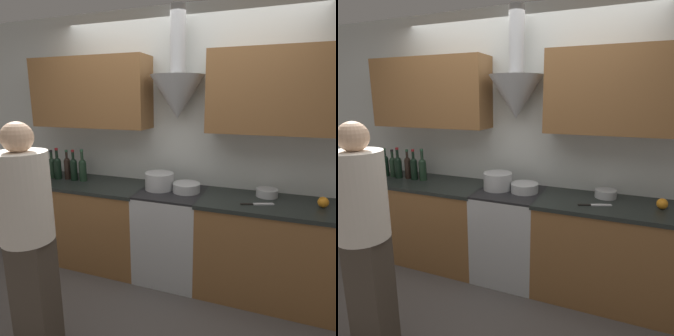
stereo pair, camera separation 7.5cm
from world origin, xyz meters
The scene contains 17 objects.
ground_plane centered at (0.00, 0.00, 0.00)m, with size 12.00×12.00×0.00m, color #4C4744.
wall_back centered at (0.00, 0.63, 1.47)m, with size 8.40×0.51×2.60m.
counter_left centered at (-0.95, 0.36, 0.44)m, with size 1.31×0.62×0.88m.
counter_right centered at (0.93, 0.36, 0.44)m, with size 1.29×0.62×0.88m.
stove_range centered at (0.00, 0.36, 0.45)m, with size 0.60×0.60×0.88m.
wine_bottle_0 centered at (-1.51, 0.38, 1.01)m, with size 0.07×0.07×0.32m.
wine_bottle_1 centered at (-1.42, 0.39, 1.01)m, with size 0.07×0.07×0.31m.
wine_bottle_2 centered at (-1.32, 0.36, 1.02)m, with size 0.08×0.08×0.34m.
wine_bottle_3 centered at (-1.22, 0.39, 1.02)m, with size 0.07×0.07×0.32m.
wine_bottle_4 centered at (-1.12, 0.37, 1.02)m, with size 0.07×0.07×0.33m.
wine_bottle_5 centered at (-1.01, 0.38, 1.02)m, with size 0.08×0.08×0.34m.
stock_pot centered at (-0.14, 0.38, 0.96)m, with size 0.28×0.28×0.16m.
mixing_bowl centered at (0.14, 0.39, 0.93)m, with size 0.26×0.26×0.08m.
orange_fruit centered at (1.30, 0.38, 0.93)m, with size 0.09×0.09×0.09m.
saucepan centered at (0.86, 0.51, 0.92)m, with size 0.19×0.19×0.07m.
chefs_knife centered at (0.79, 0.26, 0.89)m, with size 0.27×0.13×0.01m.
person_foreground_left centered at (-0.54, -0.87, 0.89)m, with size 0.33×0.33×1.62m.
Camera 1 is at (0.90, -2.22, 1.75)m, focal length 32.00 mm.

